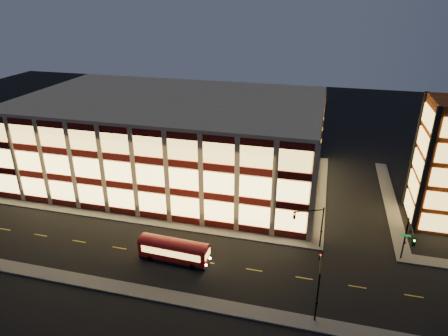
# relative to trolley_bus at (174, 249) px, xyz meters

# --- Properties ---
(ground) EXTENTS (200.00, 200.00, 0.00)m
(ground) POSITION_rel_trolley_bus_xyz_m (-5.99, 6.61, -1.66)
(ground) COLOR black
(ground) RESTS_ON ground
(sidewalk_office_south) EXTENTS (54.00, 2.00, 0.15)m
(sidewalk_office_south) POSITION_rel_trolley_bus_xyz_m (-8.99, 7.61, -1.58)
(sidewalk_office_south) COLOR #514F4C
(sidewalk_office_south) RESTS_ON ground
(sidewalk_office_east) EXTENTS (2.00, 30.00, 0.15)m
(sidewalk_office_east) POSITION_rel_trolley_bus_xyz_m (17.01, 23.61, -1.58)
(sidewalk_office_east) COLOR #514F4C
(sidewalk_office_east) RESTS_ON ground
(sidewalk_tower_west) EXTENTS (2.00, 30.00, 0.15)m
(sidewalk_tower_west) POSITION_rel_trolley_bus_xyz_m (28.01, 23.61, -1.58)
(sidewalk_tower_west) COLOR #514F4C
(sidewalk_tower_west) RESTS_ON ground
(sidewalk_near) EXTENTS (100.00, 2.00, 0.15)m
(sidewalk_near) POSITION_rel_trolley_bus_xyz_m (-5.99, -6.39, -1.58)
(sidewalk_near) COLOR #514F4C
(sidewalk_near) RESTS_ON ground
(office_building) EXTENTS (50.45, 30.45, 14.50)m
(office_building) POSITION_rel_trolley_bus_xyz_m (-8.90, 23.53, 5.59)
(office_building) COLOR tan
(office_building) RESTS_ON ground
(traffic_signal_far) EXTENTS (3.79, 1.87, 6.00)m
(traffic_signal_far) POSITION_rel_trolley_bus_xyz_m (16.22, 6.85, 2.46)
(traffic_signal_far) COLOR black
(traffic_signal_far) RESTS_ON ground
(traffic_signal_right) EXTENTS (1.20, 4.37, 6.00)m
(traffic_signal_right) POSITION_rel_trolley_bus_xyz_m (27.51, 5.99, 2.45)
(traffic_signal_right) COLOR black
(traffic_signal_right) RESTS_ON ground
(traffic_signal_near) EXTENTS (0.32, 4.45, 6.00)m
(traffic_signal_near) POSITION_rel_trolley_bus_xyz_m (17.51, -4.42, 2.47)
(traffic_signal_near) COLOR black
(traffic_signal_near) RESTS_ON ground
(trolley_bus) EXTENTS (8.91, 2.67, 2.99)m
(trolley_bus) POSITION_rel_trolley_bus_xyz_m (0.00, 0.00, 0.00)
(trolley_bus) COLOR #930808
(trolley_bus) RESTS_ON ground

